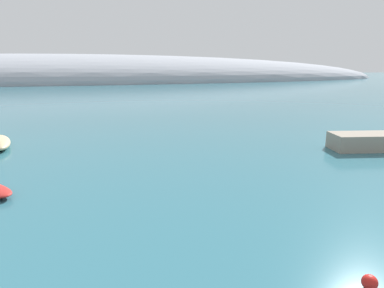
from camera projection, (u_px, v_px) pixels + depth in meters
name	position (u px, v px, depth m)	size (l,w,h in m)	color
distant_ridge	(60.00, 81.00, 170.82)	(369.14, 81.69, 26.97)	#999EA8
mooring_buoy_red	(370.00, 282.00, 12.85)	(0.60, 0.60, 0.60)	red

